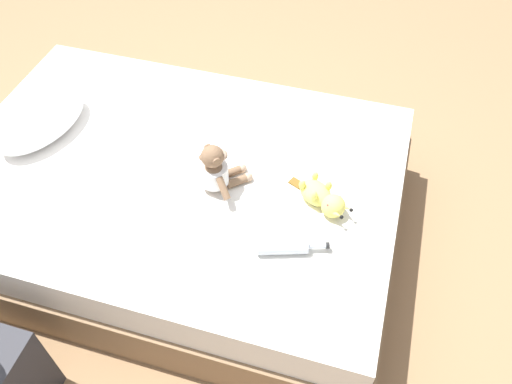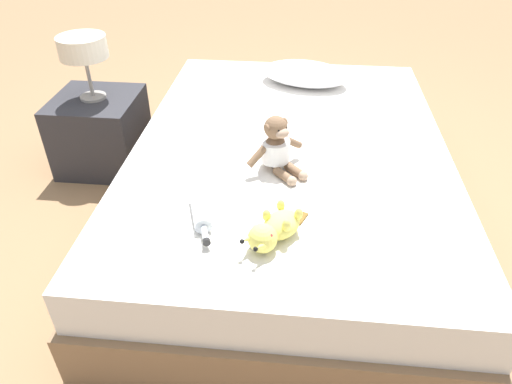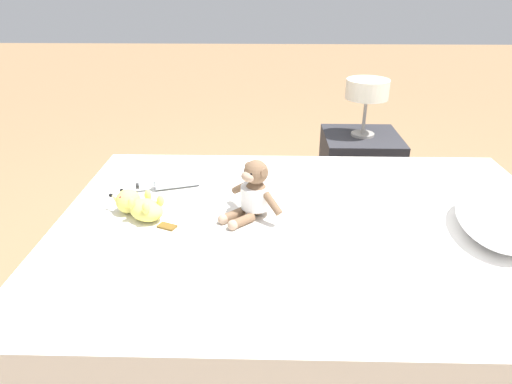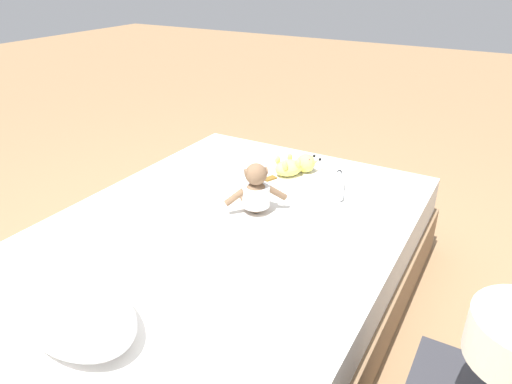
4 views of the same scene
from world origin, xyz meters
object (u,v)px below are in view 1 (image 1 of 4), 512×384
at_px(pillow, 41,121).
at_px(plush_yellow_creature, 323,198).
at_px(plush_monkey, 216,171).
at_px(glass_bottle, 285,247).
at_px(bed, 179,199).

xyz_separation_m(pillow, plush_yellow_creature, (-0.08, -1.37, -0.01)).
height_order(plush_monkey, glass_bottle, plush_monkey).
relative_size(plush_monkey, glass_bottle, 0.91).
relative_size(bed, glass_bottle, 7.36).
bearing_deg(plush_monkey, pillow, 83.63).
distance_m(pillow, plush_yellow_creature, 1.37).
bearing_deg(glass_bottle, pillow, 74.57).
xyz_separation_m(pillow, plush_monkey, (-0.10, -0.91, 0.04)).
distance_m(plush_monkey, glass_bottle, 0.45).
height_order(pillow, plush_yellow_creature, pillow).
distance_m(bed, plush_monkey, 0.40).
xyz_separation_m(bed, glass_bottle, (-0.30, -0.59, 0.25)).
bearing_deg(plush_monkey, glass_bottle, -124.55).
relative_size(pillow, plush_yellow_creature, 1.81).
xyz_separation_m(plush_monkey, plush_yellow_creature, (0.02, -0.46, -0.05)).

